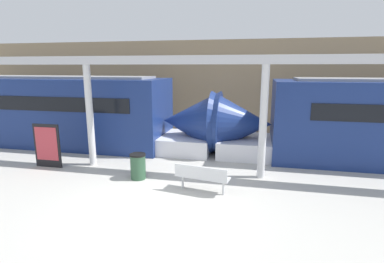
% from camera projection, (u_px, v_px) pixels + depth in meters
% --- Properties ---
extents(ground_plane, '(60.00, 60.00, 0.00)m').
position_uv_depth(ground_plane, '(157.00, 204.00, 8.07)').
color(ground_plane, '#B2AFA8').
extents(station_wall, '(56.00, 0.20, 5.00)m').
position_uv_depth(station_wall, '(210.00, 88.00, 16.20)').
color(station_wall, '#9E8460').
rests_on(station_wall, ground_plane).
extents(train_right, '(14.88, 2.93, 3.20)m').
position_uv_depth(train_right, '(62.00, 112.00, 14.12)').
color(train_right, navy).
rests_on(train_right, ground_plane).
extents(bench_near, '(1.66, 0.71, 0.83)m').
position_uv_depth(bench_near, '(202.00, 176.00, 8.71)').
color(bench_near, silver).
rests_on(bench_near, ground_plane).
extents(trash_bin, '(0.52, 0.52, 0.85)m').
position_uv_depth(trash_bin, '(138.00, 166.00, 9.80)').
color(trash_bin, '#2D5138').
rests_on(trash_bin, ground_plane).
extents(poster_board, '(1.04, 0.07, 1.61)m').
position_uv_depth(poster_board, '(47.00, 146.00, 10.88)').
color(poster_board, black).
rests_on(poster_board, ground_plane).
extents(support_column_near, '(0.25, 0.25, 3.69)m').
position_uv_depth(support_column_near, '(90.00, 116.00, 10.91)').
color(support_column_near, silver).
rests_on(support_column_near, ground_plane).
extents(support_column_far, '(0.25, 0.25, 3.69)m').
position_uv_depth(support_column_far, '(263.00, 123.00, 9.62)').
color(support_column_far, silver).
rests_on(support_column_far, ground_plane).
extents(canopy_beam, '(28.00, 0.60, 0.28)m').
position_uv_depth(canopy_beam, '(86.00, 60.00, 10.49)').
color(canopy_beam, '#B7B7BC').
rests_on(canopy_beam, support_column_near).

